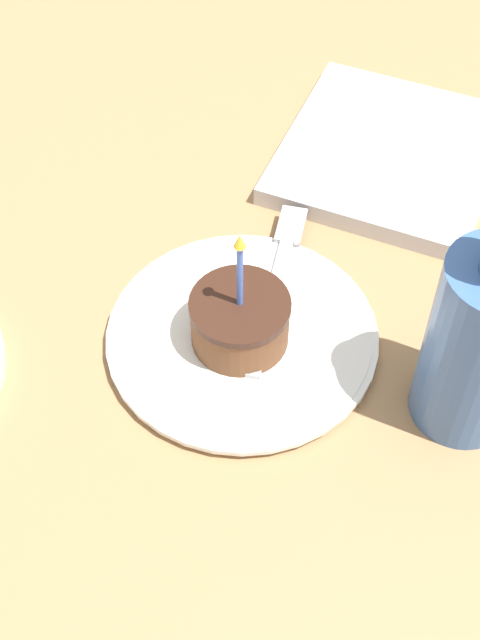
{
  "coord_description": "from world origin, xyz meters",
  "views": [
    {
      "loc": [
        0.15,
        -0.42,
        0.6
      ],
      "look_at": [
        -0.02,
        -0.0,
        0.04
      ],
      "focal_mm": 50.0,
      "sensor_mm": 36.0,
      "label": 1
    }
  ],
  "objects_px": {
    "plate": "(240,341)",
    "cake_slice": "(240,320)",
    "fork": "(279,275)",
    "marble_board": "(390,155)"
  },
  "relations": [
    {
      "from": "cake_slice",
      "to": "fork",
      "type": "bearing_deg",
      "value": 86.21
    },
    {
      "from": "marble_board",
      "to": "fork",
      "type": "bearing_deg",
      "value": -102.42
    },
    {
      "from": "fork",
      "to": "marble_board",
      "type": "height_order",
      "value": "marble_board"
    },
    {
      "from": "plate",
      "to": "cake_slice",
      "type": "xyz_separation_m",
      "value": [
        0.0,
        -0.0,
        0.03
      ]
    },
    {
      "from": "plate",
      "to": "cake_slice",
      "type": "relative_size",
      "value": 1.86
    },
    {
      "from": "plate",
      "to": "cake_slice",
      "type": "distance_m",
      "value": 0.03
    },
    {
      "from": "fork",
      "to": "plate",
      "type": "bearing_deg",
      "value": -94.0
    },
    {
      "from": "cake_slice",
      "to": "fork",
      "type": "relative_size",
      "value": 0.63
    },
    {
      "from": "plate",
      "to": "cake_slice",
      "type": "height_order",
      "value": "cake_slice"
    },
    {
      "from": "plate",
      "to": "cake_slice",
      "type": "bearing_deg",
      "value": -75.36
    }
  ]
}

